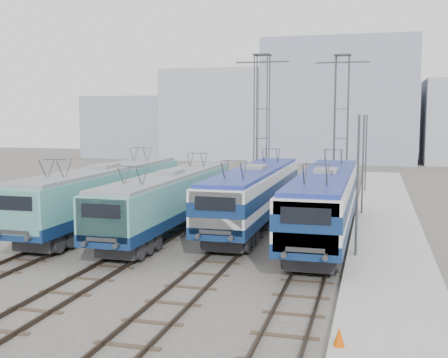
% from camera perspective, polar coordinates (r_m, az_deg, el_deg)
% --- Properties ---
extents(ground, '(160.00, 160.00, 0.00)m').
position_cam_1_polar(ground, '(27.59, -5.29, -8.17)').
color(ground, '#514C47').
extents(platform, '(4.00, 70.00, 0.30)m').
position_cam_1_polar(platform, '(33.71, 16.28, -5.44)').
color(platform, '#9E9E99').
rests_on(platform, ground).
extents(locomotive_far_left, '(2.91, 18.36, 3.46)m').
position_cam_1_polar(locomotive_far_left, '(35.39, -12.12, -1.25)').
color(locomotive_far_left, '#0E244D').
rests_on(locomotive_far_left, ground).
extents(locomotive_center_left, '(2.75, 17.36, 3.27)m').
position_cam_1_polar(locomotive_center_left, '(33.08, -5.61, -1.88)').
color(locomotive_center_left, '#0E244D').
rests_on(locomotive_center_left, ground).
extents(locomotive_center_right, '(2.86, 18.09, 3.40)m').
position_cam_1_polar(locomotive_center_right, '(34.66, 3.13, -1.24)').
color(locomotive_center_right, '#0E244D').
rests_on(locomotive_center_right, ground).
extents(locomotive_far_right, '(2.95, 18.64, 3.50)m').
position_cam_1_polar(locomotive_far_right, '(31.76, 10.24, -1.93)').
color(locomotive_far_right, '#0E244D').
rests_on(locomotive_far_right, ground).
extents(catenary_tower_west, '(4.50, 1.20, 12.00)m').
position_cam_1_polar(catenary_tower_west, '(47.92, 3.85, 6.10)').
color(catenary_tower_west, '#3F4247').
rests_on(catenary_tower_west, ground).
extents(catenary_tower_east, '(4.50, 1.20, 12.00)m').
position_cam_1_polar(catenary_tower_east, '(49.08, 11.82, 5.98)').
color(catenary_tower_east, '#3F4247').
rests_on(catenary_tower_east, ground).
extents(mast_front, '(0.12, 0.12, 7.00)m').
position_cam_1_polar(mast_front, '(27.24, 13.39, -1.01)').
color(mast_front, '#3F4247').
rests_on(mast_front, ground).
extents(mast_mid, '(0.12, 0.12, 7.00)m').
position_cam_1_polar(mast_mid, '(39.16, 13.93, 1.23)').
color(mast_mid, '#3F4247').
rests_on(mast_mid, ground).
extents(mast_rear, '(0.12, 0.12, 7.00)m').
position_cam_1_polar(mast_rear, '(51.13, 14.22, 2.41)').
color(mast_rear, '#3F4247').
rests_on(mast_rear, ground).
extents(safety_cone, '(0.33, 0.33, 0.58)m').
position_cam_1_polar(safety_cone, '(17.23, 11.61, -15.40)').
color(safety_cone, '#D24902').
rests_on(safety_cone, platform).
extents(building_west, '(18.00, 12.00, 14.00)m').
position_cam_1_polar(building_west, '(90.08, 0.05, 6.53)').
color(building_west, '#959CA7').
rests_on(building_west, ground).
extents(building_center, '(22.00, 14.00, 18.00)m').
position_cam_1_polar(building_center, '(87.19, 11.66, 7.71)').
color(building_center, gray).
rests_on(building_center, ground).
extents(building_far_west, '(14.00, 10.00, 10.00)m').
position_cam_1_polar(building_far_west, '(95.50, -9.30, 5.24)').
color(building_far_west, gray).
rests_on(building_far_west, ground).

